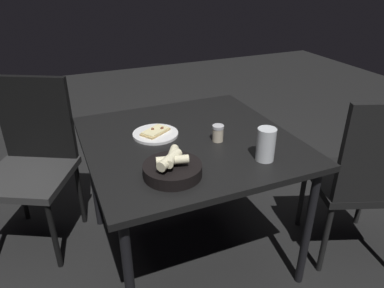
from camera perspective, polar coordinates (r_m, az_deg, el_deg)
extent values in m
plane|color=black|center=(2.17, -0.40, -16.34)|extent=(8.00, 8.00, 0.00)
cube|color=black|center=(1.77, -0.48, 0.42)|extent=(0.99, 1.00, 0.03)
cylinder|color=black|center=(2.22, -15.42, -5.18)|extent=(0.04, 0.04, 0.69)
cylinder|color=black|center=(1.55, -9.87, -21.50)|extent=(0.04, 0.04, 0.69)
cylinder|color=black|center=(2.45, 5.09, -1.04)|extent=(0.04, 0.04, 0.69)
cylinder|color=black|center=(1.86, 17.99, -12.78)|extent=(0.04, 0.04, 0.69)
cylinder|color=white|center=(1.80, -5.85, 1.59)|extent=(0.23, 0.23, 0.01)
cube|color=tan|center=(1.79, -5.86, 1.94)|extent=(0.15, 0.16, 0.01)
cube|color=beige|center=(1.79, -5.88, 2.17)|extent=(0.13, 0.15, 0.01)
sphere|color=brown|center=(1.80, -4.84, 2.50)|extent=(0.02, 0.02, 0.02)
sphere|color=brown|center=(1.80, -6.30, 2.37)|extent=(0.02, 0.02, 0.02)
sphere|color=brown|center=(1.80, -4.77, 2.55)|extent=(0.02, 0.02, 0.02)
cylinder|color=black|center=(1.45, -3.13, -4.17)|extent=(0.24, 0.24, 0.05)
cylinder|color=beige|center=(1.40, -3.59, -2.53)|extent=(0.11, 0.13, 0.04)
cylinder|color=beige|center=(1.40, -3.14, -2.59)|extent=(0.06, 0.13, 0.04)
cylinder|color=beige|center=(1.42, -3.23, -1.95)|extent=(0.14, 0.10, 0.03)
cylinder|color=red|center=(1.41, -2.98, -5.52)|extent=(0.06, 0.06, 0.03)
cylinder|color=silver|center=(1.57, 11.70, -0.07)|extent=(0.08, 0.08, 0.15)
cylinder|color=orange|center=(1.59, 11.61, -0.96)|extent=(0.07, 0.07, 0.09)
cylinder|color=#BFB299|center=(1.73, 4.15, 1.51)|extent=(0.05, 0.05, 0.07)
cylinder|color=maroon|center=(1.73, 4.14, 1.07)|extent=(0.05, 0.05, 0.03)
cylinder|color=#B7B7BC|center=(1.71, 4.20, 2.74)|extent=(0.06, 0.06, 0.01)
cube|color=black|center=(2.11, 24.43, -5.34)|extent=(0.57, 0.57, 0.04)
cylinder|color=black|center=(2.46, 25.57, -7.34)|extent=(0.03, 0.03, 0.43)
cylinder|color=black|center=(2.31, 17.12, -8.01)|extent=(0.03, 0.03, 0.43)
cylinder|color=black|center=(2.03, 20.47, -14.08)|extent=(0.03, 0.03, 0.43)
cube|color=#2A2A2A|center=(2.15, -24.75, -4.77)|extent=(0.59, 0.59, 0.04)
cube|color=black|center=(2.20, -23.71, 3.80)|extent=(0.23, 0.39, 0.48)
cylinder|color=black|center=(2.06, -21.16, -13.47)|extent=(0.03, 0.03, 0.43)
cylinder|color=black|center=(2.50, -25.59, -6.75)|extent=(0.03, 0.03, 0.43)
cylinder|color=black|center=(2.33, -17.41, -7.58)|extent=(0.03, 0.03, 0.43)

